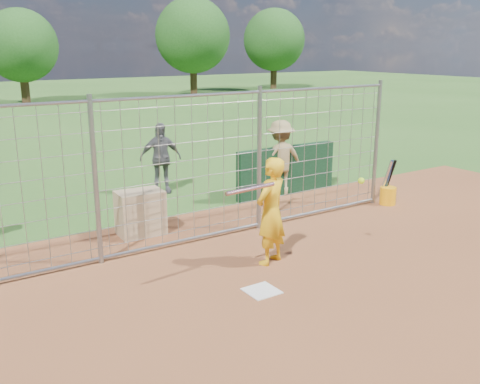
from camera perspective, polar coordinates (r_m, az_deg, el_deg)
ground at (r=7.63m, az=1.44°, el=-10.03°), size 100.00×100.00×0.00m
home_plate at (r=7.48m, az=2.32°, el=-10.51°), size 0.43×0.43×0.02m
dugout_wall at (r=12.12m, az=4.99°, el=2.30°), size 2.60×0.20×1.10m
batter at (r=8.14m, az=3.32°, el=-2.08°), size 0.71×0.59×1.67m
bystander_b at (r=12.29m, az=-8.48°, el=3.60°), size 1.01×0.60×1.62m
bystander_c at (r=11.97m, az=4.34°, el=3.61°), size 1.17×0.76×1.70m
equipment_bin at (r=9.67m, az=-10.58°, el=-2.20°), size 0.83×0.59×0.80m
equipment_in_play at (r=7.71m, az=4.26°, el=0.58°), size 2.45×0.34×0.20m
bucket_with_bats at (r=11.77m, az=15.48°, el=-0.13°), size 0.34×0.37×0.97m
backstop_fence at (r=8.84m, az=-5.91°, el=2.12°), size 9.08×0.08×2.60m
tree_line at (r=34.52m, az=-22.26°, el=14.95°), size 44.66×6.72×6.48m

